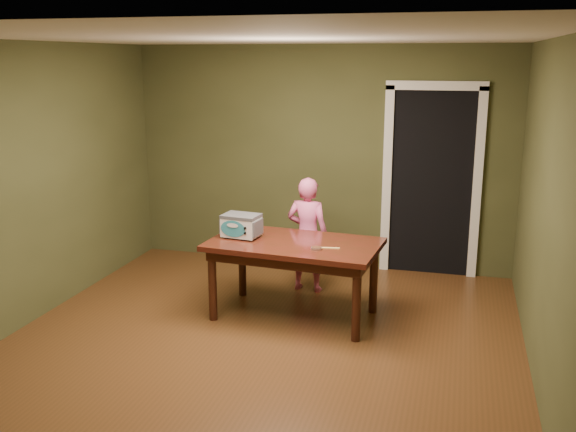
{
  "coord_description": "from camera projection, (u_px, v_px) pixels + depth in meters",
  "views": [
    {
      "loc": [
        1.6,
        -4.84,
        2.45
      ],
      "look_at": [
        0.02,
        1.0,
        0.95
      ],
      "focal_mm": 40.0,
      "sensor_mm": 36.0,
      "label": 1
    }
  ],
  "objects": [
    {
      "name": "spatula",
      "position": [
        330.0,
        248.0,
        5.86
      ],
      "size": [
        0.18,
        0.05,
        0.01
      ],
      "primitive_type": "cube",
      "rotation": [
        0.0,
        0.0,
        0.15
      ],
      "color": "#FFD56E",
      "rests_on": "dining_table"
    },
    {
      "name": "child",
      "position": [
        308.0,
        235.0,
        6.81
      ],
      "size": [
        0.47,
        0.33,
        1.24
      ],
      "primitive_type": "imported",
      "rotation": [
        0.0,
        0.0,
        3.06
      ],
      "color": "pink",
      "rests_on": "floor"
    },
    {
      "name": "toy_oven",
      "position": [
        241.0,
        225.0,
        6.2
      ],
      "size": [
        0.39,
        0.29,
        0.23
      ],
      "rotation": [
        0.0,
        0.0,
        -0.12
      ],
      "color": "#4C4F54",
      "rests_on": "dining_table"
    },
    {
      "name": "doorway",
      "position": [
        433.0,
        179.0,
        7.55
      ],
      "size": [
        1.1,
        0.66,
        2.25
      ],
      "color": "black",
      "rests_on": "ground"
    },
    {
      "name": "floor",
      "position": [
        256.0,
        350.0,
        5.53
      ],
      "size": [
        5.0,
        5.0,
        0.0
      ],
      "primitive_type": "plane",
      "color": "#573219",
      "rests_on": "ground"
    },
    {
      "name": "baking_pan",
      "position": [
        317.0,
        248.0,
        5.83
      ],
      "size": [
        0.1,
        0.1,
        0.02
      ],
      "color": "silver",
      "rests_on": "dining_table"
    },
    {
      "name": "room_shell",
      "position": [
        253.0,
        153.0,
        5.12
      ],
      "size": [
        4.52,
        5.02,
        2.61
      ],
      "color": "#484C28",
      "rests_on": "ground"
    },
    {
      "name": "dining_table",
      "position": [
        294.0,
        252.0,
        6.1
      ],
      "size": [
        1.67,
        1.03,
        0.75
      ],
      "rotation": [
        0.0,
        0.0,
        -0.08
      ],
      "color": "#3A190D",
      "rests_on": "floor"
    }
  ]
}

